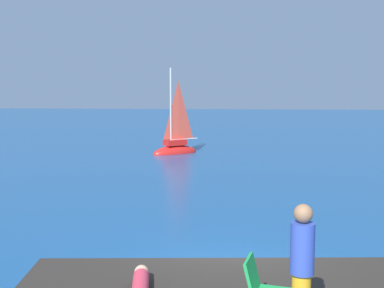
% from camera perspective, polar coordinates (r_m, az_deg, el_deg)
% --- Properties ---
extents(ground_plane, '(160.00, 160.00, 0.00)m').
position_cam_1_polar(ground_plane, '(10.14, 4.13, -15.71)').
color(ground_plane, navy).
extents(sailboat_near, '(2.93, 2.54, 5.54)m').
position_cam_1_polar(sailboat_near, '(28.46, -2.01, -0.53)').
color(sailboat_near, red).
rests_on(sailboat_near, ground).
extents(person_standing, '(0.28, 0.28, 1.62)m').
position_cam_1_polar(person_standing, '(5.86, 12.94, -14.19)').
color(person_standing, gold).
rests_on(person_standing, shore_ledge).
extents(beach_chair, '(0.68, 0.60, 0.80)m').
position_cam_1_polar(beach_chair, '(6.37, 8.49, -16.44)').
color(beach_chair, green).
rests_on(beach_chair, shore_ledge).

